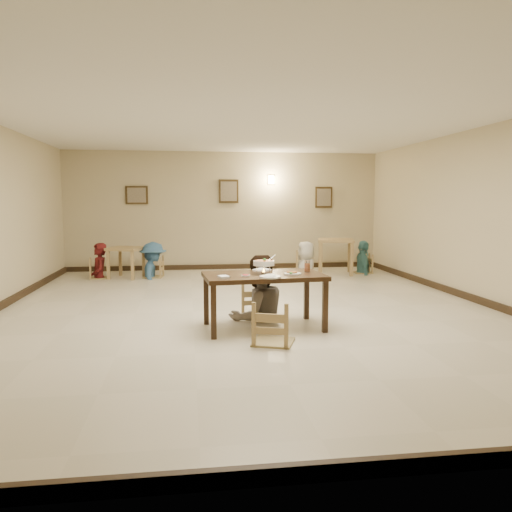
{
  "coord_description": "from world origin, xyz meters",
  "views": [
    {
      "loc": [
        -0.95,
        -7.84,
        1.74
      ],
      "look_at": [
        0.02,
        -0.78,
        0.96
      ],
      "focal_mm": 35.0,
      "sensor_mm": 36.0,
      "label": 1
    }
  ],
  "objects": [
    {
      "name": "curry_warmer",
      "position": [
        0.07,
        -1.21,
        0.91
      ],
      "size": [
        0.32,
        0.29,
        0.26
      ],
      "color": "silver",
      "rests_on": "main_table"
    },
    {
      "name": "picture_b",
      "position": [
        0.1,
        4.96,
        2.0
      ],
      "size": [
        0.5,
        0.04,
        0.6
      ],
      "color": "#322410",
      "rests_on": "wall_back"
    },
    {
      "name": "picture_c",
      "position": [
        2.6,
        4.96,
        1.85
      ],
      "size": [
        0.45,
        0.04,
        0.55
      ],
      "color": "#322410",
      "rests_on": "wall_back"
    },
    {
      "name": "fried_plate",
      "position": [
        0.45,
        -1.29,
        0.77
      ],
      "size": [
        0.24,
        0.24,
        0.05
      ],
      "color": "white",
      "rests_on": "main_table"
    },
    {
      "name": "picture_a",
      "position": [
        -2.2,
        4.96,
        1.9
      ],
      "size": [
        0.55,
        0.04,
        0.45
      ],
      "color": "#322410",
      "rests_on": "wall_back"
    },
    {
      "name": "bg_chair_rr",
      "position": [
        3.28,
        3.77,
        0.44
      ],
      "size": [
        0.41,
        0.41,
        0.88
      ],
      "rotation": [
        0.0,
        0.0,
        -1.69
      ],
      "color": "tan",
      "rests_on": "floor"
    },
    {
      "name": "wall_back",
      "position": [
        0.0,
        5.0,
        1.5
      ],
      "size": [
        10.0,
        0.0,
        10.0
      ],
      "primitive_type": "plane",
      "rotation": [
        1.57,
        0.0,
        0.0
      ],
      "color": "#C4B48E",
      "rests_on": "floor"
    },
    {
      "name": "rice_plate_near",
      "position": [
        0.1,
        -1.52,
        0.77
      ],
      "size": [
        0.28,
        0.28,
        0.06
      ],
      "color": "white",
      "rests_on": "main_table"
    },
    {
      "name": "baseboard_back",
      "position": [
        0.0,
        4.97,
        0.06
      ],
      "size": [
        8.0,
        0.06,
        0.12
      ],
      "primitive_type": "cube",
      "color": "black",
      "rests_on": "floor"
    },
    {
      "name": "main_diner",
      "position": [
        0.08,
        -0.57,
        0.95
      ],
      "size": [
        1.1,
        0.97,
        1.9
      ],
      "primitive_type": "imported",
      "rotation": [
        0.0,
        0.0,
        3.46
      ],
      "color": "gray",
      "rests_on": "floor"
    },
    {
      "name": "bg_chair_lr",
      "position": [
        -1.75,
        3.76,
        0.45
      ],
      "size": [
        0.43,
        0.43,
        0.91
      ],
      "rotation": [
        0.0,
        0.0,
        -1.71
      ],
      "color": "tan",
      "rests_on": "floor"
    },
    {
      "name": "chair_near",
      "position": [
        0.08,
        -1.92,
        0.51
      ],
      "size": [
        0.48,
        0.48,
        1.02
      ],
      "rotation": [
        0.0,
        0.0,
        2.78
      ],
      "color": "tan",
      "rests_on": "floor"
    },
    {
      "name": "drink_glass",
      "position": [
        0.71,
        -1.06,
        0.83
      ],
      "size": [
        0.08,
        0.08,
        0.16
      ],
      "color": "white",
      "rests_on": "main_table"
    },
    {
      "name": "baseboard_right",
      "position": [
        3.97,
        0.0,
        0.06
      ],
      "size": [
        0.06,
        10.0,
        0.12
      ],
      "primitive_type": "cube",
      "color": "black",
      "rests_on": "floor"
    },
    {
      "name": "wall_sconce",
      "position": [
        1.2,
        4.96,
        2.3
      ],
      "size": [
        0.16,
        0.05,
        0.22
      ],
      "primitive_type": "cube",
      "color": "#FFD88C",
      "rests_on": "wall_back"
    },
    {
      "name": "ceiling",
      "position": [
        0.0,
        0.0,
        3.0
      ],
      "size": [
        10.0,
        10.0,
        0.0
      ],
      "primitive_type": "plane",
      "color": "silver",
      "rests_on": "wall_back"
    },
    {
      "name": "bg_chair_ll",
      "position": [
        -2.96,
        3.76,
        0.44
      ],
      "size": [
        0.41,
        0.41,
        0.88
      ],
      "rotation": [
        0.0,
        0.0,
        1.72
      ],
      "color": "tan",
      "rests_on": "floor"
    },
    {
      "name": "floor",
      "position": [
        0.0,
        0.0,
        0.0
      ],
      "size": [
        10.0,
        10.0,
        0.0
      ],
      "primitive_type": "plane",
      "color": "beige",
      "rests_on": "ground"
    },
    {
      "name": "chair_far",
      "position": [
        0.06,
        -0.51,
        0.44
      ],
      "size": [
        0.42,
        0.42,
        0.89
      ],
      "rotation": [
        0.0,
        0.0,
        0.09
      ],
      "color": "tan",
      "rests_on": "floor"
    },
    {
      "name": "bg_diner_a",
      "position": [
        -2.96,
        3.76,
        0.81
      ],
      "size": [
        0.52,
        0.67,
        1.61
      ],
      "primitive_type": "imported",
      "rotation": [
        0.0,
        0.0,
        4.96
      ],
      "color": "#4F1112",
      "rests_on": "floor"
    },
    {
      "name": "bg_diner_c",
      "position": [
        1.87,
        3.82,
        0.78
      ],
      "size": [
        0.54,
        0.79,
        1.57
      ],
      "primitive_type": "imported",
      "rotation": [
        0.0,
        0.0,
        4.66
      ],
      "color": "silver",
      "rests_on": "floor"
    },
    {
      "name": "chili_dish",
      "position": [
        -0.2,
        -1.37,
        0.77
      ],
      "size": [
        0.11,
        0.11,
        0.02
      ],
      "color": "white",
      "rests_on": "main_table"
    },
    {
      "name": "bg_chair_rl",
      "position": [
        1.87,
        3.82,
        0.51
      ],
      "size": [
        0.48,
        0.48,
        1.03
      ],
      "rotation": [
        0.0,
        0.0,
        1.37
      ],
      "color": "tan",
      "rests_on": "floor"
    },
    {
      "name": "bg_diner_b",
      "position": [
        -1.75,
        3.76,
        0.82
      ],
      "size": [
        0.64,
        1.08,
        1.64
      ],
      "primitive_type": "imported",
      "rotation": [
        0.0,
        0.0,
        1.6
      ],
      "color": "#346797",
      "rests_on": "floor"
    },
    {
      "name": "napkin_cutlery",
      "position": [
        -0.5,
        -1.47,
        0.77
      ],
      "size": [
        0.18,
        0.25,
        0.03
      ],
      "color": "white",
      "rests_on": "main_table"
    },
    {
      "name": "wall_front",
      "position": [
        0.0,
        -5.0,
        1.5
      ],
      "size": [
        10.0,
        0.0,
        10.0
      ],
      "primitive_type": "plane",
      "rotation": [
        -1.57,
        0.0,
        0.0
      ],
      "color": "#C4B48E",
      "rests_on": "floor"
    },
    {
      "name": "bg_table_left",
      "position": [
        -2.36,
        3.76,
        0.57
      ],
      "size": [
        0.9,
        0.9,
        0.71
      ],
      "rotation": [
        0.0,
        0.0,
        -0.34
      ],
      "color": "#A1814E",
      "rests_on": "floor"
    },
    {
      "name": "rice_plate_far",
      "position": [
        0.09,
        -0.87,
        0.77
      ],
      "size": [
        0.28,
        0.28,
        0.06
      ],
      "color": "white",
      "rests_on": "main_table"
    },
    {
      "name": "bg_diner_d",
      "position": [
        3.28,
        3.77,
        0.8
      ],
      "size": [
        0.54,
        0.99,
        1.6
      ],
      "primitive_type": "imported",
      "rotation": [
        0.0,
        0.0,
        1.4
      ],
      "color": "teal",
      "rests_on": "floor"
    },
    {
      "name": "bg_table_right",
      "position": [
        2.58,
        3.75,
        0.7
      ],
      "size": [
        1.02,
        1.02,
        0.84
      ],
      "rotation": [
        0.0,
        0.0,
        -0.26
      ],
      "color": "#A1814E",
      "rests_on": "floor"
    },
    {
      "name": "wall_right",
      "position": [
        4.0,
        0.0,
        1.5
      ],
      "size": [
        0.0,
        10.0,
        10.0
      ],
      "primitive_type": "plane",
      "rotation": [
        1.57,
        0.0,
        -1.57
      ],
      "color": "#C4B48E",
      "rests_on": "floor"
    },
    {
      "name": "main_table",
      "position": [
        0.07,
        -1.19,
        0.67
      ],
      "size": [
        1.68,
        1.04,
        0.76
      ],
      "rotation": [
        0.0,
        0.0,
        0.08
      ],
      "color": "#322011",
      "rests_on": "floor"
    },
    {
      "name": "baseboard_front",
      "position": [
        0.0,
        -4.97,
        0.06
      ],
      "size": [
        8.0,
        0.06,
        0.12
      ],
      "primitive_type": "cube",
      "color": "black",
      "rests_on": "floor"
    }
  ]
}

